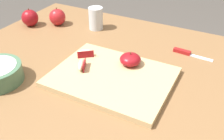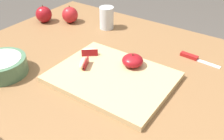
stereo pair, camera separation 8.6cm
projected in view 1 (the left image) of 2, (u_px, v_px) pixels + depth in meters
name	position (u px, v px, depth m)	size (l,w,h in m)	color
dining_table	(124.00, 89.00, 0.99)	(1.36, 0.92, 0.72)	brown
cutting_board	(112.00, 77.00, 0.88)	(0.41, 0.31, 0.02)	tan
apple_half_skin_up	(130.00, 59.00, 0.92)	(0.08, 0.08, 0.05)	maroon
apple_wedge_middle	(85.00, 53.00, 0.97)	(0.06, 0.06, 0.03)	beige
apple_wedge_back	(82.00, 65.00, 0.90)	(0.05, 0.07, 0.03)	beige
paring_knife	(185.00, 52.00, 1.03)	(0.16, 0.03, 0.01)	silver
whole_apple_red_delicious	(30.00, 18.00, 1.24)	(0.08, 0.08, 0.09)	maroon
whole_apple_crimson	(57.00, 17.00, 1.25)	(0.08, 0.08, 0.09)	#B21E23
drinking_glass_water	(96.00, 18.00, 1.20)	(0.07, 0.07, 0.10)	silver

